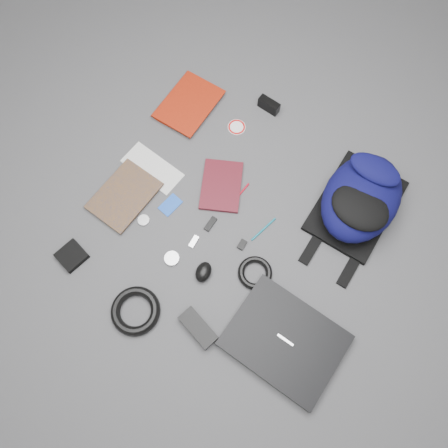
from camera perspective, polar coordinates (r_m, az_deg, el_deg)
The scene contains 22 objects.
ground at distance 1.65m, azimuth 0.00°, elevation -0.23°, with size 4.00×4.00×0.00m, color #4F4F51.
backpack at distance 1.68m, azimuth 17.52°, elevation 3.29°, with size 0.29×0.42×0.17m, color black, non-canonical shape.
laptop at distance 1.56m, azimuth 7.93°, elevation -14.82°, with size 0.38×0.29×0.04m, color black.
textbook_red at distance 1.93m, azimuth -7.17°, elevation 16.57°, with size 0.20×0.27×0.03m, color maroon.
comic_book at distance 1.77m, azimuth -15.14°, elevation 5.22°, with size 0.19×0.26×0.02m, color #9F650B.
envelope at distance 1.77m, azimuth -9.34°, elevation 7.23°, with size 0.24×0.11×0.00m, color silver.
dvd_case at distance 1.71m, azimuth -0.34°, elevation 5.04°, with size 0.15×0.21×0.02m, color #3F0C13.
compact_camera at distance 1.88m, azimuth 5.89°, elevation 15.18°, with size 0.09×0.03×0.05m, color black.
sticker_disc at distance 1.84m, azimuth 1.67°, elevation 12.54°, with size 0.07×0.07×0.00m, color white.
pen_teal at distance 1.65m, azimuth 5.17°, elevation -0.69°, with size 0.01×0.01×0.13m, color #0E687E.
pen_red at distance 1.69m, azimuth 1.92°, elevation 3.73°, with size 0.01×0.01×0.13m, color #B20D1F.
id_badge at distance 1.69m, azimuth -7.02°, elevation 2.49°, with size 0.05×0.08×0.00m, color blue.
usb_black at distance 1.65m, azimuth -1.78°, elevation 0.02°, with size 0.02×0.06×0.01m, color black.
usb_silver at distance 1.63m, azimuth -3.97°, elevation -2.30°, with size 0.02×0.05×0.01m, color silver.
key_fob at distance 1.62m, azimuth 2.37°, elevation -2.71°, with size 0.02×0.04×0.01m, color black.
mouse at distance 1.58m, azimuth -2.70°, elevation -6.28°, with size 0.06×0.08×0.04m, color black.
headphone_left at distance 1.68m, azimuth -10.46°, elevation 0.48°, with size 0.04×0.04×0.01m, color #ABABAD.
headphone_right at distance 1.62m, azimuth -6.83°, elevation -4.49°, with size 0.06×0.06×0.01m, color #A6A6A8.
cable_coil at distance 1.59m, azimuth 4.07°, elevation -6.38°, with size 0.13×0.13×0.02m, color black.
power_brick at distance 1.55m, azimuth -3.39°, elevation -13.39°, with size 0.15×0.06×0.04m, color black.
power_cord_coil at distance 1.59m, azimuth -11.48°, elevation -11.05°, with size 0.17×0.17×0.03m, color black.
pouch at distance 1.70m, azimuth -19.27°, elevation -3.94°, with size 0.09×0.09×0.02m, color black.
Camera 1 is at (0.26, -0.48, 1.56)m, focal length 35.00 mm.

